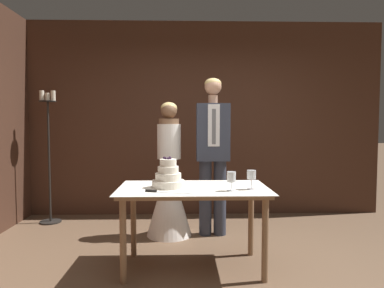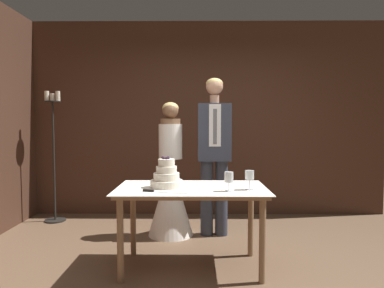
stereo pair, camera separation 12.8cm
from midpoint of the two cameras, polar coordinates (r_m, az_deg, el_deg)
name	(u,v)px [view 2 (the right image)]	position (r m, az deg, el deg)	size (l,w,h in m)	color
ground_plane	(213,282)	(3.14, 4.80, -21.92)	(40.00, 40.00, 0.00)	brown
wall_back	(206,119)	(5.07, 2.99, 4.17)	(5.25, 0.12, 2.81)	#472B1E
cake_table	(192,197)	(3.18, 1.09, -8.85)	(1.37, 0.78, 0.76)	#8E6B4C
tiered_cake	(166,177)	(3.16, -3.12, -5.47)	(0.30, 0.30, 0.28)	silver
cake_knife	(157,191)	(2.95, -4.63, -7.88)	(0.41, 0.13, 0.02)	silver
wine_glass_near	(229,178)	(2.99, 7.38, -5.58)	(0.08, 0.08, 0.17)	silver
wine_glass_middle	(249,176)	(3.09, 10.73, -5.27)	(0.08, 0.08, 0.17)	silver
bride	(171,187)	(4.13, -2.69, -7.18)	(0.54, 0.54, 1.59)	white
groom	(214,149)	(4.08, 4.63, -0.88)	(0.39, 0.25, 1.88)	#333847
candle_stand	(54,156)	(5.00, -21.38, -1.80)	(0.28, 0.28, 1.78)	black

